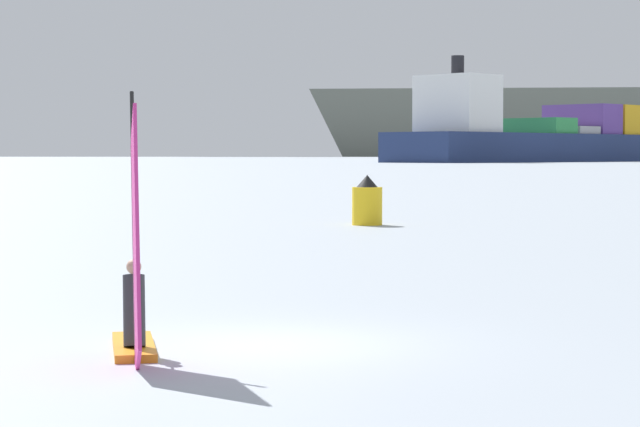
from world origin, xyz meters
TOP-DOWN VIEW (x-y plane):
  - ground_plane at (0.00, 0.00)m, footprint 4000.00×4000.00m
  - windsurfer at (-1.47, -1.74)m, footprint 2.01×3.61m
  - cargo_ship at (-31.43, 430.21)m, footprint 109.80×166.86m
  - channel_buoy at (-6.49, 31.73)m, footprint 1.23×1.23m

SIDE VIEW (x-z plane):
  - ground_plane at x=0.00m, z-range 0.00..0.00m
  - channel_buoy at x=-6.49m, z-range -0.11..1.93m
  - windsurfer at x=-1.47m, z-range -1.00..3.01m
  - cargo_ship at x=-31.43m, z-range -8.46..24.59m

